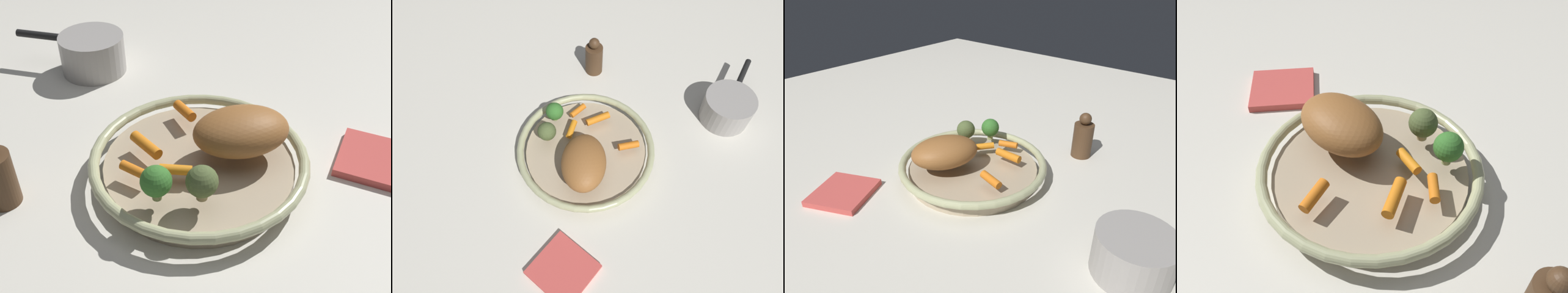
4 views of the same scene
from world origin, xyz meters
The scene contains 12 objects.
ground_plane centered at (0.00, 0.00, 0.00)m, with size 2.27×2.27×0.00m, color silver.
serving_bowl centered at (0.00, 0.00, 0.03)m, with size 0.36×0.36×0.05m.
roast_chicken_piece centered at (-0.06, 0.03, 0.08)m, with size 0.16×0.11×0.07m, color #965C2D.
baby_carrot_right centered at (0.06, -0.06, 0.06)m, with size 0.02×0.02×0.06m, color orange.
baby_carrot_back centered at (0.06, 0.01, 0.06)m, with size 0.02×0.02×0.05m, color orange.
baby_carrot_left centered at (-0.05, -0.10, 0.06)m, with size 0.02×0.02×0.05m, color orange.
baby_carrot_near_rim centered at (0.11, -0.03, 0.06)m, with size 0.02×0.02×0.05m, color orange.
broccoli_floret_mid centered at (0.11, 0.04, 0.08)m, with size 0.05×0.05×0.06m.
broccoli_floret_small centered at (0.06, 0.08, 0.08)m, with size 0.05×0.05×0.06m.
pepper_mill centered at (0.27, -0.15, 0.05)m, with size 0.05×0.05×0.12m.
saucepan centered at (-0.05, -0.41, 0.04)m, with size 0.18×0.21×0.08m.
dish_towel centered at (-0.25, 0.17, 0.01)m, with size 0.13×0.12×0.01m, color #D14C47.
Camera 3 is at (-0.57, -0.51, 0.50)m, focal length 33.46 mm.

